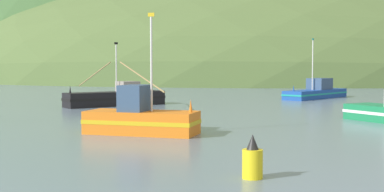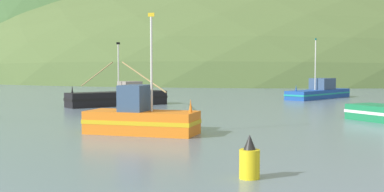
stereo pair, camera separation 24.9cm
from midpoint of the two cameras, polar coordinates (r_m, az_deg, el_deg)
name	(u,v)px [view 2 (the right image)]	position (r m, az deg, el deg)	size (l,w,h in m)	color
hill_far_right	(268,78)	(168.59, 8.77, 2.08)	(206.74, 165.39, 65.77)	#516B38
hill_far_center	(109,78)	(162.33, -9.40, 2.03)	(115.57, 92.45, 108.84)	#47703D
fishing_boat_orange	(139,118)	(27.47, -5.77, -2.56)	(6.56, 4.00, 6.57)	orange
fishing_boat_black	(117,97)	(47.53, -8.39, -0.15)	(10.04, 14.52, 5.97)	black
fishing_boat_blue	(318,92)	(59.91, 14.31, 0.45)	(9.34, 9.91, 6.92)	#19479E
channel_buoy	(248,161)	(16.62, 6.86, -7.34)	(0.68, 0.68, 1.46)	yellow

